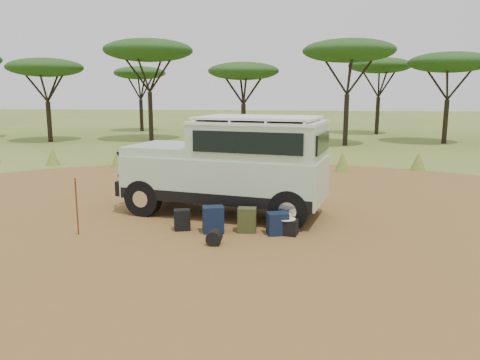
# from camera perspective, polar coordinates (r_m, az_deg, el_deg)

# --- Properties ---
(ground) EXTENTS (140.00, 140.00, 0.00)m
(ground) POSITION_cam_1_polar(r_m,az_deg,el_deg) (10.38, -0.23, -6.38)
(ground) COLOR #566C26
(ground) RESTS_ON ground
(dirt_clearing) EXTENTS (23.00, 23.00, 0.01)m
(dirt_clearing) POSITION_cam_1_polar(r_m,az_deg,el_deg) (10.38, -0.23, -6.36)
(dirt_clearing) COLOR brown
(dirt_clearing) RESTS_ON ground
(grass_fringe) EXTENTS (36.60, 1.60, 0.90)m
(grass_fringe) POSITION_cam_1_polar(r_m,az_deg,el_deg) (18.74, 3.48, 2.55)
(grass_fringe) COLOR #566C26
(grass_fringe) RESTS_ON ground
(acacia_treeline) EXTENTS (46.70, 13.20, 6.26)m
(acacia_treeline) POSITION_cam_1_polar(r_m,az_deg,el_deg) (29.72, 6.25, 14.13)
(acacia_treeline) COLOR black
(acacia_treeline) RESTS_ON ground
(safari_vehicle) EXTENTS (5.37, 3.01, 2.47)m
(safari_vehicle) POSITION_cam_1_polar(r_m,az_deg,el_deg) (11.65, -1.04, 1.53)
(safari_vehicle) COLOR #ACC9AC
(safari_vehicle) RESTS_ON ground
(walking_staff) EXTENTS (0.16, 0.28, 1.30)m
(walking_staff) POSITION_cam_1_polar(r_m,az_deg,el_deg) (10.50, -19.28, -3.12)
(walking_staff) COLOR brown
(walking_staff) RESTS_ON ground
(backpack_black) EXTENTS (0.41, 0.35, 0.48)m
(backpack_black) POSITION_cam_1_polar(r_m,az_deg,el_deg) (10.54, -7.07, -4.85)
(backpack_black) COLOR black
(backpack_black) RESTS_ON ground
(backpack_navy) EXTENTS (0.52, 0.43, 0.59)m
(backpack_navy) POSITION_cam_1_polar(r_m,az_deg,el_deg) (10.29, -3.29, -4.85)
(backpack_navy) COLOR #111C35
(backpack_navy) RESTS_ON ground
(backpack_olive) EXTENTS (0.41, 0.30, 0.55)m
(backpack_olive) POSITION_cam_1_polar(r_m,az_deg,el_deg) (10.31, 0.87, -4.91)
(backpack_olive) COLOR #39411E
(backpack_olive) RESTS_ON ground
(duffel_navy) EXTENTS (0.51, 0.44, 0.49)m
(duffel_navy) POSITION_cam_1_polar(r_m,az_deg,el_deg) (10.18, 4.60, -5.33)
(duffel_navy) COLOR #111C35
(duffel_navy) RESTS_ON ground
(hard_case) EXTENTS (0.54, 0.43, 0.35)m
(hard_case) POSITION_cam_1_polar(r_m,az_deg,el_deg) (10.22, 5.66, -5.71)
(hard_case) COLOR black
(hard_case) RESTS_ON ground
(stuff_sack) EXTENTS (0.31, 0.31, 0.30)m
(stuff_sack) POSITION_cam_1_polar(r_m,az_deg,el_deg) (9.53, -3.16, -7.02)
(stuff_sack) COLOR black
(stuff_sack) RESTS_ON ground
(safari_hat) EXTENTS (0.40, 0.40, 0.12)m
(safari_hat) POSITION_cam_1_polar(r_m,az_deg,el_deg) (10.16, 5.68, -4.54)
(safari_hat) COLOR beige
(safari_hat) RESTS_ON hard_case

